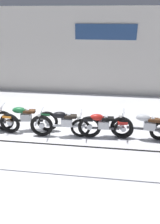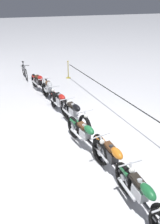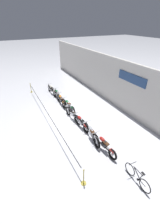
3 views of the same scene
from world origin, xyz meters
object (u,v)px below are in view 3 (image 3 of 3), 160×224
at_px(bicycle, 137,177).
at_px(stanchion_far_left, 42,104).
at_px(motorcycle_green_1, 57,95).
at_px(motorcycle_silver_6, 91,133).
at_px(stanchion_mid_left, 84,179).
at_px(motorcycle_red_5, 81,122).
at_px(motorcycle_black_4, 73,114).
at_px(motorcycle_red_7, 104,145).
at_px(motorcycle_green_3, 68,105).
at_px(motorcycle_cream_0, 52,90).
at_px(motorcycle_orange_2, 61,100).

relative_size(bicycle, stanchion_far_left, 0.14).
height_order(motorcycle_green_1, motorcycle_silver_6, motorcycle_silver_6).
distance_m(motorcycle_silver_6, stanchion_mid_left, 3.31).
xyz_separation_m(motorcycle_green_1, stanchion_far_left, (1.76, -2.05, 0.29)).
xyz_separation_m(motorcycle_green_1, motorcycle_silver_6, (6.77, -0.05, 0.01)).
height_order(motorcycle_green_1, motorcycle_red_5, motorcycle_green_1).
height_order(motorcycle_black_4, motorcycle_red_5, motorcycle_black_4).
relative_size(motorcycle_black_4, stanchion_far_left, 0.20).
bearing_deg(motorcycle_red_7, bicycle, 5.52).
xyz_separation_m(motorcycle_black_4, motorcycle_red_7, (3.93, 0.26, -0.03)).
bearing_deg(motorcycle_green_3, bicycle, 1.84).
height_order(motorcycle_green_1, stanchion_far_left, stanchion_far_left).
bearing_deg(motorcycle_silver_6, motorcycle_red_7, 6.59).
bearing_deg(stanchion_far_left, motorcycle_red_7, 18.93).
relative_size(motorcycle_green_3, bicycle, 1.37).
bearing_deg(stanchion_mid_left, motorcycle_red_5, 154.44).
relative_size(motorcycle_green_1, bicycle, 1.26).
bearing_deg(motorcycle_red_7, motorcycle_cream_0, -178.67).
bearing_deg(motorcycle_silver_6, bicycle, 5.87).
xyz_separation_m(motorcycle_green_1, motorcycle_orange_2, (1.30, -0.10, 0.00)).
relative_size(motorcycle_black_4, motorcycle_silver_6, 0.99).
relative_size(motorcycle_green_3, motorcycle_red_5, 1.11).
distance_m(motorcycle_orange_2, bicycle, 9.22).
xyz_separation_m(motorcycle_green_1, motorcycle_green_3, (2.56, 0.08, 0.01)).
xyz_separation_m(motorcycle_silver_6, stanchion_mid_left, (2.64, -2.00, -0.11)).
height_order(motorcycle_cream_0, stanchion_far_left, stanchion_far_left).
xyz_separation_m(motorcycle_green_1, motorcycle_black_4, (4.06, -0.17, 0.02)).
distance_m(motorcycle_green_3, stanchion_mid_left, 7.17).
height_order(motorcycle_red_5, motorcycle_silver_6, motorcycle_silver_6).
relative_size(motorcycle_green_1, motorcycle_black_4, 0.90).
distance_m(motorcycle_cream_0, motorcycle_red_5, 6.71).
height_order(motorcycle_silver_6, motorcycle_red_7, motorcycle_silver_6).
xyz_separation_m(motorcycle_green_3, stanchion_far_left, (-0.80, -2.13, 0.27)).
height_order(motorcycle_black_4, bicycle, motorcycle_black_4).
distance_m(motorcycle_orange_2, motorcycle_black_4, 2.76).
height_order(motorcycle_green_1, stanchion_mid_left, stanchion_mid_left).
bearing_deg(motorcycle_red_5, motorcycle_cream_0, -179.52).
relative_size(motorcycle_orange_2, stanchion_mid_left, 2.17).
distance_m(motorcycle_cream_0, motorcycle_silver_6, 8.20).
distance_m(motorcycle_red_5, motorcycle_red_7, 2.71).
bearing_deg(motorcycle_red_7, motorcycle_green_3, -179.88).
bearing_deg(motorcycle_black_4, motorcycle_silver_6, 2.52).
relative_size(motorcycle_red_7, stanchion_far_left, 0.19).
xyz_separation_m(motorcycle_orange_2, stanchion_mid_left, (8.11, -1.95, -0.11)).
height_order(bicycle, stanchion_far_left, stanchion_far_left).
bearing_deg(motorcycle_green_1, motorcycle_red_5, -0.80).
bearing_deg(motorcycle_black_4, motorcycle_green_1, 177.59).
bearing_deg(stanchion_mid_left, motorcycle_silver_6, 142.90).
bearing_deg(bicycle, motorcycle_silver_6, -174.13).
bearing_deg(motorcycle_cream_0, motorcycle_green_1, 5.18).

